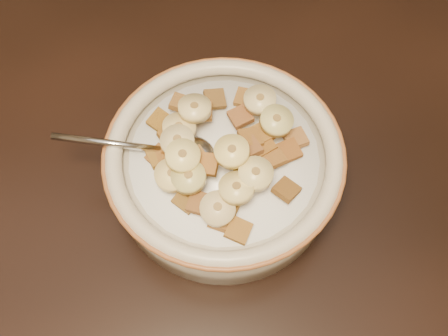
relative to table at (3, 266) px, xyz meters
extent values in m
cube|color=black|center=(0.00, 0.00, 0.00)|extent=(1.43, 0.95, 0.04)
cylinder|color=#B9AF95|center=(0.23, 0.04, 0.05)|extent=(0.22, 0.22, 0.05)
cylinder|color=white|center=(0.23, 0.04, 0.07)|extent=(0.18, 0.18, 0.00)
ellipsoid|color=#AAAAAB|center=(0.20, 0.05, 0.08)|extent=(0.06, 0.05, 0.01)
cube|color=brown|center=(0.23, -0.04, 0.08)|extent=(0.03, 0.03, 0.01)
cube|color=#885E1B|center=(0.18, 0.09, 0.08)|extent=(0.03, 0.03, 0.01)
cube|color=brown|center=(0.24, 0.01, 0.09)|extent=(0.03, 0.03, 0.01)
cube|color=brown|center=(0.17, 0.05, 0.08)|extent=(0.03, 0.03, 0.01)
cube|color=brown|center=(0.17, 0.05, 0.08)|extent=(0.02, 0.02, 0.01)
cube|color=brown|center=(0.19, 0.00, 0.08)|extent=(0.03, 0.03, 0.01)
cube|color=#976435|center=(0.30, 0.04, 0.08)|extent=(0.02, 0.02, 0.01)
cube|color=brown|center=(0.25, 0.01, 0.09)|extent=(0.02, 0.02, 0.01)
cube|color=brown|center=(0.21, 0.02, 0.09)|extent=(0.03, 0.03, 0.01)
cube|color=brown|center=(0.27, 0.04, 0.09)|extent=(0.03, 0.03, 0.01)
cube|color=brown|center=(0.19, 0.07, 0.08)|extent=(0.03, 0.03, 0.01)
cube|color=brown|center=(0.22, -0.02, 0.08)|extent=(0.03, 0.03, 0.01)
cube|color=brown|center=(0.20, 0.03, 0.09)|extent=(0.03, 0.03, 0.01)
cube|color=brown|center=(0.29, 0.03, 0.08)|extent=(0.02, 0.02, 0.01)
cube|color=brown|center=(0.20, 0.10, 0.08)|extent=(0.03, 0.03, 0.01)
cube|color=brown|center=(0.18, 0.06, 0.08)|extent=(0.02, 0.02, 0.01)
cube|color=brown|center=(0.19, 0.08, 0.08)|extent=(0.03, 0.03, 0.01)
cube|color=brown|center=(0.20, -0.01, 0.08)|extent=(0.03, 0.03, 0.01)
cube|color=#915E1D|center=(0.26, 0.04, 0.09)|extent=(0.02, 0.02, 0.01)
cube|color=brown|center=(0.23, 0.10, 0.08)|extent=(0.02, 0.02, 0.01)
cube|color=brown|center=(0.23, -0.01, 0.08)|extent=(0.03, 0.03, 0.01)
cube|color=brown|center=(0.19, 0.02, 0.08)|extent=(0.03, 0.03, 0.01)
cube|color=brown|center=(0.26, 0.10, 0.08)|extent=(0.03, 0.03, 0.01)
cube|color=brown|center=(0.28, -0.01, 0.08)|extent=(0.03, 0.03, 0.01)
cube|color=brown|center=(0.27, 0.05, 0.09)|extent=(0.03, 0.03, 0.01)
cube|color=brown|center=(0.25, 0.03, 0.09)|extent=(0.03, 0.03, 0.01)
cube|color=#9D6C36|center=(0.22, 0.09, 0.09)|extent=(0.02, 0.02, 0.01)
cube|color=#9C5D29|center=(0.27, 0.02, 0.09)|extent=(0.03, 0.03, 0.01)
cube|color=#95572D|center=(0.25, 0.07, 0.09)|extent=(0.03, 0.02, 0.01)
cylinder|color=#F6D77A|center=(0.18, 0.02, 0.09)|extent=(0.04, 0.04, 0.01)
cylinder|color=#FBD77C|center=(0.24, 0.03, 0.11)|extent=(0.03, 0.03, 0.01)
cylinder|color=#F8E09D|center=(0.21, 0.08, 0.10)|extent=(0.04, 0.04, 0.02)
cylinder|color=#D3BB7F|center=(0.19, 0.07, 0.09)|extent=(0.04, 0.04, 0.01)
cylinder|color=beige|center=(0.19, 0.05, 0.10)|extent=(0.04, 0.04, 0.01)
cylinder|color=#FEE493|center=(0.19, 0.03, 0.10)|extent=(0.04, 0.04, 0.01)
cylinder|color=beige|center=(0.21, -0.02, 0.09)|extent=(0.04, 0.04, 0.01)
cylinder|color=#F8DA85|center=(0.25, 0.00, 0.10)|extent=(0.04, 0.04, 0.01)
cylinder|color=#D1C46A|center=(0.28, 0.06, 0.10)|extent=(0.04, 0.04, 0.01)
cylinder|color=#CDC27F|center=(0.20, 0.01, 0.09)|extent=(0.04, 0.04, 0.01)
cylinder|color=#ECDB8D|center=(0.23, -0.01, 0.10)|extent=(0.04, 0.04, 0.02)
cylinder|color=beige|center=(0.27, 0.08, 0.10)|extent=(0.03, 0.03, 0.01)
camera|label=1|loc=(0.19, -0.19, 0.48)|focal=40.00mm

